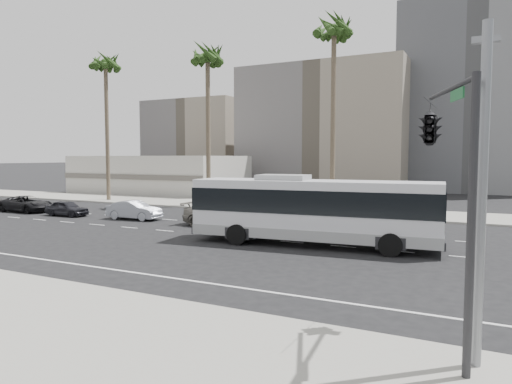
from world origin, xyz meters
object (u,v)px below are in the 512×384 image
Objects in this scene: traffic_signal at (434,133)px; palm_far at (106,66)px; palm_near at (334,34)px; city_bus at (313,209)px; car_c at (67,208)px; car_b at (134,210)px; car_a at (221,215)px; palm_mid at (208,61)px; car_d at (27,204)px; streetlight_corner at (483,167)px.

traffic_signal is 0.41× the size of palm_far.
palm_near is 1.05× the size of palm_far.
palm_near is (-3.75, 15.44, 13.33)m from city_bus.
city_bus is at bearing -100.56° from car_c.
car_b is at bearing -136.50° from palm_near.
traffic_signal is at bearing -67.18° from palm_near.
palm_far is (-20.80, 10.65, 13.77)m from car_a.
car_c is 0.24× the size of palm_far.
car_c is at bearing -118.00° from palm_mid.
car_d is at bearing 168.26° from city_bus.
palm_near is (-10.88, 25.87, 9.89)m from traffic_signal.
palm_near is (12.23, 11.61, 14.63)m from car_b.
car_d is 37.97m from traffic_signal.
car_c is 0.74× the size of car_d.
car_d is at bearing 138.03° from traffic_signal.
city_bus is 0.87× the size of palm_mid.
palm_far is at bearing 148.91° from city_bus.
city_bus is 16.49m from car_b.
palm_near reaches higher than streetlight_corner.
car_c is at bearing -146.29° from palm_near.
car_b is 0.67× the size of traffic_signal.
palm_near reaches higher than palm_far.
car_d is at bearing -153.54° from palm_near.
car_b is at bearing 91.27° from car_a.
car_b is 0.86× the size of car_d.
palm_mid is at bearing -176.90° from palm_near.
streetlight_corner reaches higher than city_bus.
car_b is (-15.99, 3.83, -1.29)m from city_bus.
traffic_signal is (-1.24, 1.75, 0.86)m from streetlight_corner.
palm_mid is (-0.16, 10.94, 13.40)m from car_b.
palm_mid is at bearing -46.39° from car_d.
streetlight_corner is at bearing -60.27° from city_bus.
palm_mid is (-8.11, 11.14, 13.30)m from car_a.
palm_far is (-35.96, 24.71, 9.14)m from traffic_signal.
city_bus is at bearing 123.34° from streetlight_corner.
car_d is 0.30× the size of palm_near.
palm_near is at bearing 112.55° from streetlight_corner.
traffic_signal is at bearing 124.07° from streetlight_corner.
palm_far reaches higher than traffic_signal.
traffic_signal is at bearing -60.40° from city_bus.
palm_mid is 0.98× the size of palm_far.
traffic_signal is at bearing -34.49° from palm_far.
palm_mid reaches higher than car_a.
city_bus is 20.74m from palm_near.
car_b is 0.26× the size of palm_near.
car_b is (-7.96, 0.20, -0.10)m from car_a.
streetlight_corner reaches higher than traffic_signal.
palm_far reaches higher than car_c.
city_bus is 0.85× the size of palm_far.
city_bus is at bearing -111.62° from car_a.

